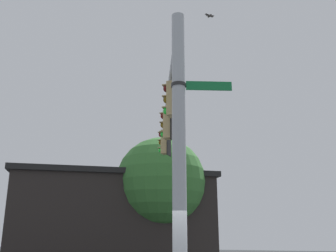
% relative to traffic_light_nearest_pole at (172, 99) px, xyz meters
% --- Properties ---
extents(signal_pole, '(0.31, 0.31, 7.28)m').
position_rel_traffic_light_nearest_pole_xyz_m(signal_pole, '(-2.00, -0.78, -2.21)').
color(signal_pole, '#ADB2B7').
rests_on(signal_pole, ground).
extents(mast_arm, '(7.67, 3.09, 0.22)m').
position_rel_traffic_light_nearest_pole_xyz_m(mast_arm, '(1.79, 0.66, 0.81)').
color(mast_arm, '#ADB2B7').
extents(traffic_light_nearest_pole, '(0.54, 0.49, 1.31)m').
position_rel_traffic_light_nearest_pole_xyz_m(traffic_light_nearest_pole, '(0.00, 0.00, 0.00)').
color(traffic_light_nearest_pole, black).
extents(traffic_light_mid_inner, '(0.54, 0.49, 1.31)m').
position_rel_traffic_light_nearest_pole_xyz_m(traffic_light_mid_inner, '(2.55, 0.97, 0.00)').
color(traffic_light_mid_inner, black).
extents(traffic_light_mid_outer, '(0.54, 0.49, 1.31)m').
position_rel_traffic_light_nearest_pole_xyz_m(traffic_light_mid_outer, '(5.09, 1.94, 0.00)').
color(traffic_light_mid_outer, black).
extents(street_name_sign, '(0.64, 1.37, 0.22)m').
position_rel_traffic_light_nearest_pole_xyz_m(street_name_sign, '(-1.89, -1.07, -0.44)').
color(street_name_sign, '#147238').
extents(bird_flying, '(0.34, 0.31, 0.10)m').
position_rel_traffic_light_nearest_pole_xyz_m(bird_flying, '(2.29, -0.77, 4.03)').
color(bird_flying, '#4C4742').
extents(storefront_building, '(12.56, 13.59, 5.35)m').
position_rel_traffic_light_nearest_pole_xyz_m(storefront_building, '(11.01, 7.30, -3.16)').
color(storefront_building, '#282321').
rests_on(storefront_building, ground).
extents(tree_by_storefront, '(5.06, 5.06, 7.32)m').
position_rel_traffic_light_nearest_pole_xyz_m(tree_by_storefront, '(10.07, 3.83, -1.07)').
color(tree_by_storefront, '#4C3823').
rests_on(tree_by_storefront, ground).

